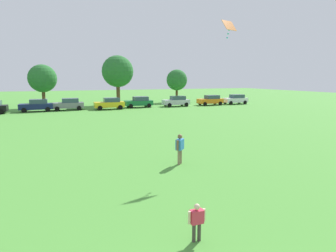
# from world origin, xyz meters

# --- Properties ---
(ground_plane) EXTENTS (160.00, 160.00, 0.00)m
(ground_plane) POSITION_xyz_m (0.00, 30.00, 0.00)
(ground_plane) COLOR #4C9338
(child_kite_flyer) EXTENTS (0.53, 0.21, 1.11)m
(child_kite_flyer) POSITION_xyz_m (1.50, 4.77, 0.66)
(child_kite_flyer) COLOR #3F3833
(child_kite_flyer) RESTS_ON ground
(adult_bystander) EXTENTS (0.58, 0.58, 1.61)m
(adult_bystander) POSITION_xyz_m (3.91, 11.58, 0.96)
(adult_bystander) COLOR #8C7259
(adult_bystander) RESTS_ON ground
(kite) EXTENTS (1.02, 0.72, 1.04)m
(kite) POSITION_xyz_m (7.53, 12.92, 7.45)
(kite) COLOR orange
(parked_car_navy_1) EXTENTS (4.30, 2.02, 1.68)m
(parked_car_navy_1) POSITION_xyz_m (-4.96, 40.75, 0.86)
(parked_car_navy_1) COLOR #141E4C
(parked_car_navy_1) RESTS_ON ground
(parked_car_gray_2) EXTENTS (4.30, 2.02, 1.68)m
(parked_car_gray_2) POSITION_xyz_m (-0.84, 41.11, 0.86)
(parked_car_gray_2) COLOR slate
(parked_car_gray_2) RESTS_ON ground
(parked_car_yellow_3) EXTENTS (4.30, 2.02, 1.68)m
(parked_car_yellow_3) POSITION_xyz_m (4.89, 40.08, 0.86)
(parked_car_yellow_3) COLOR yellow
(parked_car_yellow_3) RESTS_ON ground
(parked_car_green_4) EXTENTS (4.30, 2.02, 1.68)m
(parked_car_green_4) POSITION_xyz_m (9.66, 41.25, 0.86)
(parked_car_green_4) COLOR #196B38
(parked_car_green_4) RESTS_ON ground
(parked_car_silver_5) EXTENTS (4.30, 2.02, 1.68)m
(parked_car_silver_5) POSITION_xyz_m (15.76, 40.65, 0.86)
(parked_car_silver_5) COLOR silver
(parked_car_silver_5) RESTS_ON ground
(parked_car_orange_6) EXTENTS (4.30, 2.02, 1.68)m
(parked_car_orange_6) POSITION_xyz_m (22.05, 40.57, 0.86)
(parked_car_orange_6) COLOR orange
(parked_car_orange_6) RESTS_ON ground
(parked_car_white_7) EXTENTS (4.30, 2.02, 1.68)m
(parked_car_white_7) POSITION_xyz_m (27.20, 40.76, 0.86)
(parked_car_white_7) COLOR white
(parked_car_white_7) RESTS_ON ground
(tree_left) EXTENTS (4.25, 4.25, 6.63)m
(tree_left) POSITION_xyz_m (-4.29, 46.17, 4.48)
(tree_left) COLOR brown
(tree_left) RESTS_ON ground
(tree_right) EXTENTS (5.38, 5.38, 8.38)m
(tree_right) POSITION_xyz_m (7.56, 47.24, 5.66)
(tree_right) COLOR brown
(tree_right) RESTS_ON ground
(tree_far_right) EXTENTS (3.98, 3.98, 6.20)m
(tree_far_right) POSITION_xyz_m (19.19, 48.75, 4.18)
(tree_far_right) COLOR brown
(tree_far_right) RESTS_ON ground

